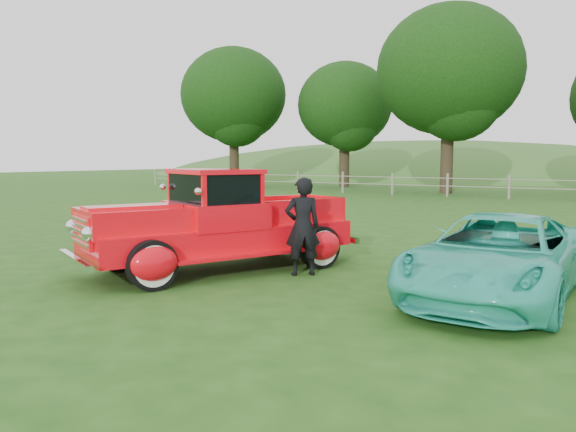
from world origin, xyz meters
The scene contains 9 objects.
ground centered at (0.00, 0.00, 0.00)m, with size 140.00×140.00×0.00m, color #1F4A13.
distant_hills centered at (-4.08, 59.46, -4.55)m, with size 116.00×60.00×18.00m.
fence_line centered at (0.00, 22.00, 0.60)m, with size 48.00×0.12×1.20m.
tree_far_west centered at (-20.00, 26.00, 6.49)m, with size 7.60×7.60×9.93m.
tree_mid_west centered at (-12.00, 28.00, 5.55)m, with size 6.40×6.40×8.46m.
tree_near_west centered at (-4.00, 25.00, 6.80)m, with size 8.00×8.00×10.42m.
red_pickup centered at (-0.59, 1.03, 0.80)m, with size 3.63×5.27×1.78m.
teal_sedan centered at (4.00, 1.59, 0.59)m, with size 1.96×4.24×1.18m, color #30C0A7.
man centered at (0.87, 1.47, 0.82)m, with size 0.60×0.39×1.65m, color black.
Camera 1 is at (5.72, -6.48, 1.96)m, focal length 35.00 mm.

